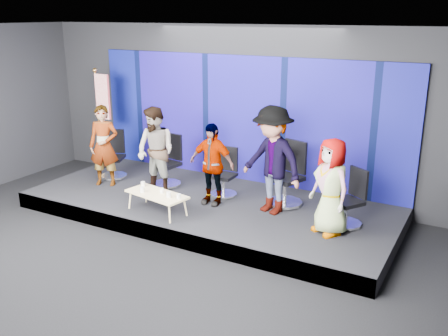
{
  "coord_description": "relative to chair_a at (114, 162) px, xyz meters",
  "views": [
    {
      "loc": [
        4.57,
        -5.16,
        3.73
      ],
      "look_at": [
        0.39,
        2.4,
        1.02
      ],
      "focal_mm": 40.0,
      "sensor_mm": 36.0,
      "label": 1
    }
  ],
  "objects": [
    {
      "name": "ground",
      "position": [
        2.5,
        -2.71,
        -0.64
      ],
      "size": [
        10.0,
        10.0,
        0.0
      ],
      "primitive_type": "plane",
      "color": "black",
      "rests_on": "ground"
    },
    {
      "name": "room_walls",
      "position": [
        2.5,
        -2.71,
        1.79
      ],
      "size": [
        10.02,
        8.02,
        3.51
      ],
      "color": "black",
      "rests_on": "ground"
    },
    {
      "name": "riser",
      "position": [
        2.5,
        -0.21,
        -0.49
      ],
      "size": [
        7.0,
        3.0,
        0.3
      ],
      "primitive_type": "cube",
      "color": "black",
      "rests_on": "ground"
    },
    {
      "name": "backdrop",
      "position": [
        2.5,
        1.24,
        0.96
      ],
      "size": [
        7.0,
        0.08,
        2.6
      ],
      "primitive_type": "cube",
      "color": "#071259",
      "rests_on": "riser"
    },
    {
      "name": "chair_a",
      "position": [
        0.0,
        0.0,
        0.0
      ],
      "size": [
        0.75,
        0.75,
        1.02
      ],
      "rotation": [
        0.0,
        0.0,
        0.39
      ],
      "color": "silver",
      "rests_on": "riser"
    },
    {
      "name": "panelist_a",
      "position": [
        0.19,
        -0.47,
        0.49
      ],
      "size": [
        0.71,
        0.6,
        1.66
      ],
      "primitive_type": "imported",
      "rotation": [
        0.0,
        0.0,
        0.39
      ],
      "color": "black",
      "rests_on": "riser"
    },
    {
      "name": "chair_b",
      "position": [
        1.34,
        0.13,
        0.01
      ],
      "size": [
        0.68,
        0.68,
        1.06
      ],
      "rotation": [
        0.0,
        0.0,
        -0.15
      ],
      "color": "silver",
      "rests_on": "riser"
    },
    {
      "name": "panelist_b",
      "position": [
        1.42,
        -0.37,
        0.52
      ],
      "size": [
        0.92,
        0.77,
        1.71
      ],
      "primitive_type": "imported",
      "rotation": [
        0.0,
        0.0,
        -0.15
      ],
      "color": "black",
      "rests_on": "riser"
    },
    {
      "name": "chair_c",
      "position": [
        2.65,
        0.17,
        -0.03
      ],
      "size": [
        0.54,
        0.54,
        0.94
      ],
      "rotation": [
        0.0,
        0.0,
        0.01
      ],
      "color": "silver",
      "rests_on": "riser"
    },
    {
      "name": "panelist_c",
      "position": [
        2.65,
        -0.33,
        0.43
      ],
      "size": [
        0.9,
        0.38,
        1.53
      ],
      "primitive_type": "imported",
      "rotation": [
        0.0,
        0.0,
        0.01
      ],
      "color": "black",
      "rests_on": "riser"
    },
    {
      "name": "chair_d",
      "position": [
        3.89,
        0.32,
        0.05
      ],
      "size": [
        0.84,
        0.84,
        1.19
      ],
      "rotation": [
        0.0,
        0.0,
        -0.3
      ],
      "color": "silver",
      "rests_on": "riser"
    },
    {
      "name": "panelist_d",
      "position": [
        3.78,
        -0.18,
        0.62
      ],
      "size": [
        1.4,
        1.05,
        1.92
      ],
      "primitive_type": "imported",
      "rotation": [
        0.0,
        0.0,
        -0.3
      ],
      "color": "black",
      "rests_on": "riser"
    },
    {
      "name": "chair_e",
      "position": [
        5.15,
        -0.09,
        -0.02
      ],
      "size": [
        0.76,
        0.76,
        0.97
      ],
      "rotation": [
        0.0,
        0.0,
        -0.57
      ],
      "color": "silver",
      "rests_on": "riser"
    },
    {
      "name": "panelist_e",
      "position": [
        4.96,
        -0.55,
        0.45
      ],
      "size": [
        0.92,
        0.84,
        1.58
      ],
      "primitive_type": "imported",
      "rotation": [
        0.0,
        0.0,
        -0.57
      ],
      "color": "black",
      "rests_on": "riser"
    },
    {
      "name": "coffee_table",
      "position": [
        2.01,
        -1.19,
        -0.01
      ],
      "size": [
        1.24,
        0.7,
        0.36
      ],
      "rotation": [
        0.0,
        0.0,
        -0.19
      ],
      "color": "tan",
      "rests_on": "riser"
    },
    {
      "name": "mug_a",
      "position": [
        1.57,
        -1.0,
        0.07
      ],
      "size": [
        0.07,
        0.07,
        0.09
      ],
      "primitive_type": "cylinder",
      "color": "silver",
      "rests_on": "coffee_table"
    },
    {
      "name": "mug_b",
      "position": [
        1.75,
        -1.26,
        0.07
      ],
      "size": [
        0.08,
        0.08,
        0.09
      ],
      "primitive_type": "cylinder",
      "color": "silver",
      "rests_on": "coffee_table"
    },
    {
      "name": "mug_c",
      "position": [
        2.08,
        -1.12,
        0.06
      ],
      "size": [
        0.07,
        0.07,
        0.08
      ],
      "primitive_type": "cylinder",
      "color": "silver",
      "rests_on": "coffee_table"
    },
    {
      "name": "mug_d",
      "position": [
        2.31,
        -1.24,
        0.07
      ],
      "size": [
        0.08,
        0.08,
        0.1
      ],
      "primitive_type": "cylinder",
      "color": "silver",
      "rests_on": "coffee_table"
    },
    {
      "name": "mug_e",
      "position": [
        2.51,
        -1.22,
        0.06
      ],
      "size": [
        0.07,
        0.07,
        0.08
      ],
      "primitive_type": "cylinder",
      "color": "silver",
      "rests_on": "coffee_table"
    },
    {
      "name": "flag_stand",
      "position": [
        -0.63,
        0.42,
        0.86
      ],
      "size": [
        0.52,
        0.3,
        2.26
      ],
      "rotation": [
        0.0,
        0.0,
        -0.01
      ],
      "color": "black",
      "rests_on": "riser"
    }
  ]
}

